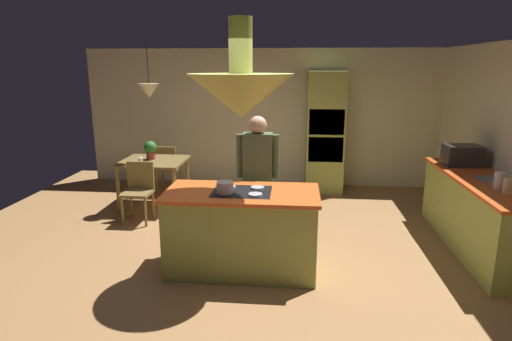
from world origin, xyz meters
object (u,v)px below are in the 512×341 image
(person_at_island, at_px, (258,173))
(cooking_pot_on_cooktop, at_px, (225,187))
(chair_by_back_wall, at_px, (167,166))
(canister_flour, at_px, (508,186))
(cup_on_table, at_px, (141,161))
(kitchen_island, at_px, (242,230))
(chair_facing_island, at_px, (139,188))
(oven_tower, at_px, (325,133))
(microwave_on_counter, at_px, (462,155))
(dining_table, at_px, (154,166))
(canister_sugar, at_px, (500,180))
(potted_plant_on_table, at_px, (150,149))

(person_at_island, distance_m, cooking_pot_on_cooktop, 0.87)
(chair_by_back_wall, height_order, canister_flour, canister_flour)
(cup_on_table, bearing_deg, cooking_pot_on_cooktop, -50.21)
(kitchen_island, xyz_separation_m, canister_flour, (2.84, 0.20, 0.53))
(chair_facing_island, distance_m, canister_flour, 4.72)
(oven_tower, height_order, cup_on_table, oven_tower)
(kitchen_island, bearing_deg, oven_tower, 71.26)
(canister_flour, relative_size, microwave_on_counter, 0.36)
(dining_table, xyz_separation_m, microwave_on_counter, (4.54, -0.58, 0.39))
(canister_sugar, relative_size, cooking_pot_on_cooktop, 1.05)
(microwave_on_counter, bearing_deg, cooking_pot_on_cooktop, -151.21)
(canister_flour, bearing_deg, oven_tower, 119.77)
(person_at_island, xyz_separation_m, microwave_on_counter, (2.73, 0.82, 0.10))
(potted_plant_on_table, bearing_deg, cup_on_table, -101.25)
(cooking_pot_on_cooktop, bearing_deg, chair_by_back_wall, 117.77)
(dining_table, relative_size, cup_on_table, 11.20)
(chair_by_back_wall, bearing_deg, cooking_pot_on_cooktop, 117.77)
(person_at_island, distance_m, canister_sugar, 2.75)
(chair_facing_island, xyz_separation_m, potted_plant_on_table, (-0.06, 0.76, 0.42))
(chair_by_back_wall, bearing_deg, microwave_on_counter, 164.30)
(potted_plant_on_table, bearing_deg, microwave_on_counter, -8.02)
(cup_on_table, distance_m, cooking_pot_on_cooktop, 2.60)
(kitchen_island, distance_m, chair_by_back_wall, 3.27)
(dining_table, distance_m, chair_by_back_wall, 0.71)
(dining_table, bearing_deg, person_at_island, -37.72)
(dining_table, height_order, chair_by_back_wall, chair_by_back_wall)
(cup_on_table, bearing_deg, chair_by_back_wall, 82.65)
(kitchen_island, relative_size, cooking_pot_on_cooktop, 9.32)
(cup_on_table, height_order, canister_flour, canister_flour)
(oven_tower, height_order, chair_by_back_wall, oven_tower)
(dining_table, height_order, potted_plant_on_table, potted_plant_on_table)
(cooking_pot_on_cooktop, bearing_deg, canister_flour, 6.30)
(dining_table, height_order, microwave_on_counter, microwave_on_counter)
(chair_facing_island, bearing_deg, canister_flour, -14.85)
(kitchen_island, xyz_separation_m, potted_plant_on_table, (-1.76, 2.17, 0.47))
(person_at_island, xyz_separation_m, potted_plant_on_table, (-1.87, 1.47, -0.02))
(potted_plant_on_table, xyz_separation_m, cup_on_table, (-0.06, -0.30, -0.12))
(person_at_island, relative_size, potted_plant_on_table, 5.51)
(canister_flour, distance_m, canister_sugar, 0.18)
(person_at_island, height_order, chair_by_back_wall, person_at_island)
(kitchen_island, bearing_deg, chair_by_back_wall, 121.31)
(chair_by_back_wall, xyz_separation_m, cooking_pot_on_cooktop, (1.54, -2.92, 0.49))
(canister_sugar, height_order, cooking_pot_on_cooktop, canister_sugar)
(potted_plant_on_table, distance_m, canister_flour, 5.00)
(cup_on_table, bearing_deg, chair_facing_island, -75.31)
(cup_on_table, height_order, microwave_on_counter, microwave_on_counter)
(chair_facing_island, bearing_deg, dining_table, 90.00)
(person_at_island, bearing_deg, canister_sugar, -6.62)
(kitchen_island, distance_m, cup_on_table, 2.63)
(oven_tower, bearing_deg, dining_table, -157.79)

